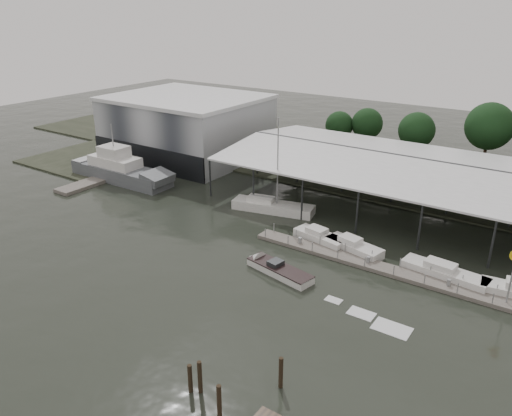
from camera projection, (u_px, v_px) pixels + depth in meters
The scene contains 14 objects.
ground at pixel (200, 268), 50.80m from camera, with size 200.00×200.00×0.00m, color black.
land_strip_far at pixel (364, 165), 82.84m from camera, with size 140.00×30.00×0.30m.
land_strip_west at pixel (141, 145), 94.56m from camera, with size 20.00×40.00×0.30m.
storage_warehouse at pixel (187, 126), 86.29m from camera, with size 24.50×20.50×10.50m.
covered_boat_shed at pixel (453, 169), 60.98m from camera, with size 58.24×24.00×6.96m.
trawler_dock at pixel (110, 176), 77.06m from camera, with size 3.00×18.00×0.50m.
floating_dock at pixel (377, 267), 50.53m from camera, with size 28.00×2.00×1.40m.
grey_trawler at pixel (121, 170), 75.32m from camera, with size 18.04×4.74×8.84m.
white_sailboat at pixel (272, 207), 64.39m from camera, with size 10.94×4.92×12.51m.
speedboat_underway at pixel (275, 268), 49.87m from camera, with size 18.87×5.49×2.00m.
moored_cruiser_0 at pixel (320, 237), 56.01m from camera, with size 6.55×3.33×1.70m.
moored_cruiser_1 at pixel (353, 247), 53.82m from camera, with size 6.76×3.61×1.70m.
moored_cruiser_2 at pixel (444, 273), 48.58m from camera, with size 8.45×3.10×1.70m.
mooring_pilings at pixel (210, 404), 32.11m from camera, with size 5.24×8.86×3.55m.
Camera 1 is at (29.96, -33.66, 24.89)m, focal length 35.00 mm.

